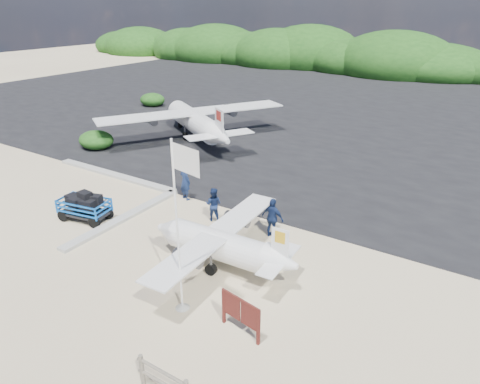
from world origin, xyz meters
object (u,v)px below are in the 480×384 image
object	(u,v)px
flagpole	(183,308)
crew_c	(273,218)
signboard	(240,333)
crew_b	(214,204)
aircraft_small	(299,88)
baggage_cart	(87,220)
crew_a	(185,181)

from	to	relation	value
flagpole	crew_c	xyz separation A→B (m)	(0.25, 5.76, 0.90)
flagpole	crew_c	distance (m)	5.84
signboard	crew_b	size ratio (longest dim) A/B	1.00
crew_c	aircraft_small	xyz separation A→B (m)	(-14.21, 32.94, -0.90)
flagpole	crew_b	size ratio (longest dim) A/B	3.63
baggage_cart	aircraft_small	distance (m)	36.73
baggage_cart	crew_b	xyz separation A→B (m)	(5.05, 3.17, 0.81)
flagpole	signboard	distance (m)	2.26
flagpole	crew_a	world-z (taller)	flagpole
signboard	crew_b	xyz separation A→B (m)	(-5.04, 5.63, 0.81)
flagpole	crew_a	size ratio (longest dim) A/B	2.97
flagpole	aircraft_small	size ratio (longest dim) A/B	0.93
flagpole	crew_c	bearing A→B (deg)	87.55
aircraft_small	flagpole	bearing A→B (deg)	107.42
crew_c	aircraft_small	bearing A→B (deg)	-62.39
baggage_cart	crew_b	size ratio (longest dim) A/B	1.53
baggage_cart	crew_c	world-z (taller)	crew_c
crew_b	aircraft_small	size ratio (longest dim) A/B	0.26
signboard	crew_a	distance (m)	10.25
flagpole	crew_b	bearing A→B (deg)	116.14
baggage_cart	flagpole	xyz separation A→B (m)	(7.83, -2.49, 0.00)
crew_a	crew_c	world-z (taller)	crew_a
crew_b	crew_a	bearing A→B (deg)	-40.71
signboard	aircraft_small	size ratio (longest dim) A/B	0.25
baggage_cart	crew_a	distance (m)	5.06
baggage_cart	crew_b	distance (m)	6.02
flagpole	crew_b	world-z (taller)	flagpole
crew_b	aircraft_small	distance (m)	34.89
crew_b	baggage_cart	bearing A→B (deg)	15.10
crew_a	crew_b	size ratio (longest dim) A/B	1.22
crew_a	aircraft_small	size ratio (longest dim) A/B	0.31
signboard	flagpole	bearing A→B (deg)	-169.03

